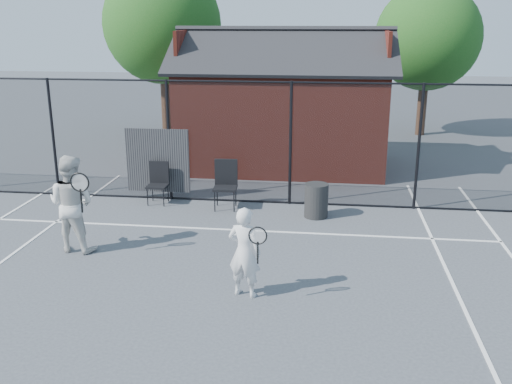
# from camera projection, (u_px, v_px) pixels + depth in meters

# --- Properties ---
(ground) EXTENTS (80.00, 80.00, 0.00)m
(ground) POSITION_uv_depth(u_px,v_px,m) (208.00, 294.00, 9.47)
(ground) COLOR #41454A
(ground) RESTS_ON ground
(court_lines) EXTENTS (11.02, 18.00, 0.01)m
(court_lines) POSITION_uv_depth(u_px,v_px,m) (189.00, 335.00, 8.21)
(court_lines) COLOR white
(court_lines) RESTS_ON ground
(fence) EXTENTS (22.04, 3.00, 3.00)m
(fence) POSITION_uv_depth(u_px,v_px,m) (237.00, 145.00, 13.83)
(fence) COLOR black
(fence) RESTS_ON ground
(clubhouse) EXTENTS (6.50, 4.36, 4.19)m
(clubhouse) POSITION_uv_depth(u_px,v_px,m) (283.00, 113.00, 17.49)
(clubhouse) COLOR maroon
(clubhouse) RESTS_ON ground
(tree_left) EXTENTS (4.48, 4.48, 6.44)m
(tree_left) POSITION_uv_depth(u_px,v_px,m) (162.00, 24.00, 21.62)
(tree_left) COLOR #341F14
(tree_left) RESTS_ON ground
(tree_right) EXTENTS (3.97, 3.97, 5.70)m
(tree_right) POSITION_uv_depth(u_px,v_px,m) (428.00, 38.00, 21.50)
(tree_right) COLOR #341F14
(tree_right) RESTS_ON ground
(player_front) EXTENTS (0.72, 0.57, 1.52)m
(player_front) POSITION_uv_depth(u_px,v_px,m) (245.00, 252.00, 9.20)
(player_front) COLOR silver
(player_front) RESTS_ON ground
(player_back) EXTENTS (1.08, 0.84, 1.91)m
(player_back) POSITION_uv_depth(u_px,v_px,m) (72.00, 203.00, 11.02)
(player_back) COLOR silver
(player_back) RESTS_ON ground
(chair_left) EXTENTS (0.49, 0.51, 1.01)m
(chair_left) POSITION_uv_depth(u_px,v_px,m) (157.00, 184.00, 13.96)
(chair_left) COLOR black
(chair_left) RESTS_ON ground
(chair_right) EXTENTS (0.58, 0.61, 1.14)m
(chair_right) POSITION_uv_depth(u_px,v_px,m) (225.00, 186.00, 13.56)
(chair_right) COLOR black
(chair_right) RESTS_ON ground
(waste_bin) EXTENTS (0.62, 0.62, 0.79)m
(waste_bin) POSITION_uv_depth(u_px,v_px,m) (316.00, 200.00, 13.05)
(waste_bin) COLOR #262626
(waste_bin) RESTS_ON ground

